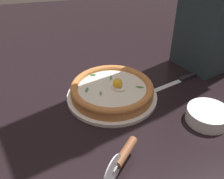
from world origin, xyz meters
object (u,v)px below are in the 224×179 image
at_px(pizza, 112,89).
at_px(pizza_cutter, 122,158).
at_px(side_bowl, 208,115).
at_px(table_knife, 182,79).

xyz_separation_m(pizza, pizza_cutter, (0.29, -0.05, 0.01)).
bearing_deg(side_bowl, pizza_cutter, -69.58).
bearing_deg(table_knife, pizza_cutter, -44.49).
bearing_deg(side_bowl, table_knife, 171.68).
relative_size(side_bowl, table_knife, 0.54).
distance_m(pizza, table_knife, 0.29).
distance_m(pizza, pizza_cutter, 0.30).
bearing_deg(pizza_cutter, pizza, 170.57).
height_order(pizza, pizza_cutter, pizza_cutter).
xyz_separation_m(pizza, table_knife, (-0.04, 0.28, -0.03)).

